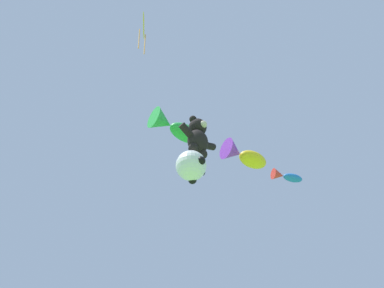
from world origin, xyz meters
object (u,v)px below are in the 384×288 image
at_px(teddy_bear_kite, 198,137).
at_px(fish_kite_cobalt, 286,176).
at_px(fish_kite_emerald, 174,127).
at_px(fish_kite_goldfin, 243,156).
at_px(soccer_ball_kite, 191,166).
at_px(diamond_kite, 143,28).

distance_m(teddy_bear_kite, fish_kite_cobalt, 5.83).
bearing_deg(fish_kite_emerald, teddy_bear_kite, -91.25).
bearing_deg(fish_kite_emerald, fish_kite_goldfin, -24.11).
bearing_deg(fish_kite_cobalt, fish_kite_emerald, 166.00).
xyz_separation_m(soccer_ball_kite, fish_kite_cobalt, (6.05, 0.04, 3.05)).
xyz_separation_m(fish_kite_emerald, fish_kite_cobalt, (5.63, -1.40, -0.16)).
bearing_deg(soccer_ball_kite, fish_kite_cobalt, 0.36).
distance_m(teddy_bear_kite, fish_kite_emerald, 2.07).
height_order(teddy_bear_kite, diamond_kite, diamond_kite).
bearing_deg(teddy_bear_kite, fish_kite_cobalt, -0.21).
bearing_deg(diamond_kite, fish_kite_cobalt, 4.37).
height_order(fish_kite_cobalt, diamond_kite, diamond_kite).
relative_size(teddy_bear_kite, fish_kite_emerald, 0.75).
relative_size(fish_kite_goldfin, diamond_kite, 0.97).
distance_m(teddy_bear_kite, fish_kite_goldfin, 2.98).
height_order(soccer_ball_kite, fish_kite_cobalt, fish_kite_cobalt).
bearing_deg(fish_kite_cobalt, diamond_kite, -175.63).
bearing_deg(fish_kite_goldfin, diamond_kite, -172.25).
height_order(fish_kite_emerald, fish_kite_cobalt, fish_kite_emerald).
relative_size(teddy_bear_kite, fish_kite_cobalt, 1.19).
distance_m(fish_kite_emerald, diamond_kite, 4.19).
bearing_deg(fish_kite_emerald, soccer_ball_kite, -106.28).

